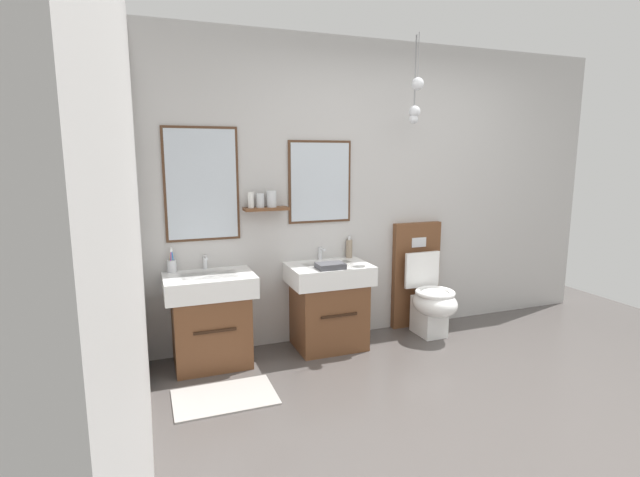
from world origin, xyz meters
TOP-DOWN VIEW (x-y plane):
  - ground_plane at (0.00, 0.00)m, footprint 5.67×4.93m
  - wall_back at (-0.02, 1.80)m, footprint 4.47×0.47m
  - wall_left at (-2.18, 0.00)m, footprint 0.12×3.73m
  - bath_mat at (-1.65, 0.94)m, footprint 0.68×0.44m
  - vanity_sink_left at (-1.65, 1.54)m, footprint 0.68×0.50m
  - tap_on_left_sink at (-1.65, 1.72)m, footprint 0.03×0.13m
  - vanity_sink_right at (-0.66, 1.54)m, footprint 0.68×0.50m
  - tap_on_right_sink at (-0.66, 1.72)m, footprint 0.03×0.13m
  - toilet at (0.30, 1.54)m, footprint 0.48×0.63m
  - toothbrush_cup at (-1.91, 1.70)m, footprint 0.07×0.07m
  - soap_dispenser at (-0.39, 1.71)m, footprint 0.06×0.06m
  - folded_hand_towel at (-0.70, 1.39)m, footprint 0.22×0.16m

SIDE VIEW (x-z plane):
  - ground_plane at x=0.00m, z-range -0.10..0.00m
  - bath_mat at x=-1.65m, z-range 0.00..0.01m
  - toilet at x=0.30m, z-range -0.12..0.88m
  - vanity_sink_left at x=-1.65m, z-range 0.02..0.74m
  - vanity_sink_right at x=-0.66m, z-range 0.02..0.74m
  - folded_hand_towel at x=-0.70m, z-range 0.72..0.76m
  - toothbrush_cup at x=-1.91m, z-range 0.68..0.87m
  - tap_on_left_sink at x=-1.65m, z-range 0.73..0.85m
  - tap_on_right_sink at x=-0.66m, z-range 0.73..0.85m
  - soap_dispenser at x=-0.39m, z-range 0.71..0.90m
  - wall_left at x=-2.18m, z-range 0.00..2.60m
  - wall_back at x=-0.02m, z-range 0.00..2.60m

